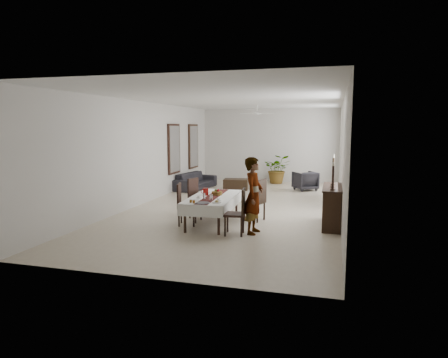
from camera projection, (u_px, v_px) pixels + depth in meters
The scene contains 85 objects.
floor at pixel (237, 207), 12.11m from camera, with size 6.00×12.00×0.00m, color beige.
ceiling at pixel (238, 100), 11.70m from camera, with size 6.00×12.00×0.02m, color silver.
wall_back at pixel (269, 145), 17.64m from camera, with size 6.00×0.02×3.20m, color silver.
wall_front at pixel (146, 179), 6.18m from camera, with size 6.00×0.02×3.20m, color silver.
wall_left at pixel (146, 153), 12.70m from camera, with size 0.02×12.00×3.20m, color silver.
wall_right at pixel (342, 156), 11.11m from camera, with size 0.02×12.00×3.20m, color silver.
dining_table_top at pixel (213, 198), 9.97m from camera, with size 0.90×2.17×0.05m, color black.
table_leg_fl at pixel (185, 219), 9.11m from camera, with size 0.06×0.06×0.63m, color black.
table_leg_fr at pixel (219, 221), 8.93m from camera, with size 0.06×0.06×0.63m, color black.
table_leg_bl at pixel (208, 203), 11.10m from camera, with size 0.06×0.06×0.63m, color black.
table_leg_br at pixel (236, 204), 10.92m from camera, with size 0.06×0.06×0.63m, color black.
tablecloth_top at pixel (213, 197), 9.97m from camera, with size 1.07×2.33×0.01m, color white.
tablecloth_drape_left at pixel (193, 201), 10.10m from camera, with size 0.01×2.33×0.27m, color white.
tablecloth_drape_right at pixel (234, 203), 9.87m from camera, with size 0.01×2.33×0.27m, color white.
tablecloth_drape_near at pixel (200, 211), 8.86m from camera, with size 1.07×0.01×0.27m, color white.
tablecloth_drape_far at pixel (223, 194), 11.10m from camera, with size 1.07×0.01×0.27m, color silver.
table_runner at pixel (213, 196), 9.97m from camera, with size 0.32×2.26×0.00m, color #571D18.
red_pitcher at pixel (206, 192), 10.13m from camera, with size 0.14×0.14×0.18m, color #940E0A.
pitcher_handle at pixel (203, 191), 10.15m from camera, with size 0.11×0.11×0.02m, color maroon.
wine_glass_near at pixel (211, 197), 9.36m from camera, with size 0.06×0.06×0.15m, color white.
wine_glass_mid at pixel (204, 197), 9.50m from camera, with size 0.06×0.06×0.15m, color silver.
teacup_right at pixel (218, 200), 9.38m from camera, with size 0.08×0.08×0.05m, color white.
saucer_right at pixel (218, 200), 9.38m from camera, with size 0.14×0.14×0.01m, color silver.
teacup_left at pixel (199, 197), 9.72m from camera, with size 0.08×0.08×0.05m, color white.
saucer_left at pixel (199, 198), 9.72m from camera, with size 0.14×0.14×0.01m, color silver.
plate_near_right at pixel (217, 203), 9.11m from camera, with size 0.22×0.22×0.01m, color silver.
bread_near_right at pixel (217, 201), 9.11m from camera, with size 0.08×0.08×0.08m, color tan.
plate_near_left at pixel (195, 200), 9.37m from camera, with size 0.22×0.22×0.01m, color white.
plate_far_left at pixel (207, 192), 10.51m from camera, with size 0.22×0.22×0.01m, color white.
serving_tray at pixel (203, 203), 9.05m from camera, with size 0.33×0.33×0.02m, color #3D3C41.
jam_jar_a at pixel (194, 202), 9.06m from camera, with size 0.06×0.06×0.07m, color brown.
jam_jar_b at pixel (191, 201), 9.13m from camera, with size 0.06×0.06×0.07m, color brown.
fruit_basket at pixel (217, 193), 10.17m from camera, with size 0.27×0.27×0.09m, color brown.
fruit_red at pixel (218, 190), 10.17m from camera, with size 0.08×0.08×0.08m, color #A11019.
fruit_green at pixel (216, 190), 10.19m from camera, with size 0.07×0.07×0.07m, color #4E7122.
chair_right_near_seat at pixel (234, 214), 8.94m from camera, with size 0.44×0.44×0.05m, color black.
chair_right_near_leg_fl at pixel (241, 227), 8.76m from camera, with size 0.04×0.04×0.44m, color black.
chair_right_near_leg_fr at pixel (243, 223), 9.12m from camera, with size 0.04×0.04×0.44m, color black.
chair_right_near_leg_bl at pixel (225, 227), 8.82m from camera, with size 0.04×0.04×0.44m, color black.
chair_right_near_leg_br at pixel (228, 223), 9.17m from camera, with size 0.04×0.04×0.44m, color black.
chair_right_near_back at pixel (243, 201), 8.86m from camera, with size 0.44×0.04×0.57m, color black.
chair_right_far_seat at pixel (254, 202), 10.30m from camera, with size 0.46×0.46×0.05m, color black.
chair_right_far_leg_fl at pixel (257, 214), 10.08m from camera, with size 0.05×0.05×0.46m, color black.
chair_right_far_leg_fr at pixel (264, 211), 10.39m from camera, with size 0.05×0.05×0.46m, color black.
chair_right_far_leg_bl at pixel (244, 212), 10.28m from camera, with size 0.05×0.05×0.46m, color black.
chair_right_far_leg_br at pixel (252, 210), 10.60m from camera, with size 0.05×0.05×0.46m, color black.
chair_right_far_back at pixel (262, 191), 10.15m from camera, with size 0.46×0.04×0.59m, color black.
chair_left_near_seat at pixel (187, 207), 9.82m from camera, with size 0.44×0.44×0.05m, color black.
chair_left_near_leg_fl at pixel (181, 215), 10.03m from camera, with size 0.04×0.04×0.43m, color black.
chair_left_near_leg_fr at pixel (179, 218), 9.68m from camera, with size 0.04×0.04×0.43m, color black.
chair_left_near_leg_bl at pixel (196, 215), 10.01m from camera, with size 0.04×0.04×0.43m, color black.
chair_left_near_leg_br at pixel (194, 218), 9.66m from camera, with size 0.04×0.04×0.43m, color black.
chair_left_near_back at pixel (179, 195), 9.79m from camera, with size 0.44×0.04×0.56m, color black.
chair_left_far_seat at pixel (199, 200), 10.62m from camera, with size 0.44×0.44×0.05m, color black.
chair_left_far_leg_fl at pixel (198, 208), 10.90m from camera, with size 0.04×0.04×0.44m, color black.
chair_left_far_leg_fr at pixel (190, 210), 10.59m from camera, with size 0.04×0.04×0.44m, color black.
chair_left_far_leg_bl at pixel (209, 209), 10.71m from camera, with size 0.04×0.04×0.44m, color black.
chair_left_far_leg_br at pixel (201, 211), 10.40m from camera, with size 0.04×0.04×0.44m, color black.
chair_left_far_back at pixel (193, 189), 10.69m from camera, with size 0.44×0.04×0.57m, color black.
woman at pixel (254, 196), 9.00m from camera, with size 0.63×0.42×1.74m, color gray.
sideboard_body at pixel (332, 207), 9.73m from camera, with size 0.42×1.57×0.94m, color black.
sideboard_top at pixel (333, 187), 9.66m from camera, with size 0.46×1.63×0.03m, color black.
candlestick_near_base at pixel (333, 190), 9.11m from camera, with size 0.10×0.10×0.03m, color black.
candlestick_near_shaft at pixel (333, 177), 9.07m from camera, with size 0.05×0.05×0.52m, color black.
candlestick_near_candle at pixel (333, 164), 9.03m from camera, with size 0.04×0.04×0.08m, color beige.
candlestick_mid_base at pixel (333, 187), 9.51m from camera, with size 0.10×0.10×0.03m, color black.
candlestick_mid_shaft at pixel (333, 172), 9.46m from camera, with size 0.05×0.05×0.68m, color black.
candlestick_mid_candle at pixel (334, 156), 9.41m from camera, with size 0.04×0.04×0.08m, color silver.
candlestick_far_base at pixel (333, 184), 9.91m from camera, with size 0.10×0.10×0.03m, color black.
candlestick_far_shaft at pixel (333, 172), 9.87m from camera, with size 0.05×0.05×0.58m, color black.
candlestick_far_candle at pixel (334, 159), 9.83m from camera, with size 0.04×0.04×0.08m, color beige.
sofa at pixel (196, 181), 15.64m from camera, with size 2.16×0.84×0.63m, color #252328.
armchair at pixel (305, 181), 15.26m from camera, with size 0.77×0.80×0.72m, color #29262C.
coffee_table at pixel (236, 184), 15.45m from camera, with size 0.93×0.62×0.41m, color black.
potted_plant at pixel (278, 169), 17.10m from camera, with size 1.11×0.97×1.24m, color #2D5622.
mirror_frame_near at pixel (174, 149), 14.80m from camera, with size 0.06×1.05×1.85m, color black.
mirror_glass_near at pixel (175, 149), 14.79m from camera, with size 0.01×0.90×1.70m, color silver.
mirror_frame_far at pixel (193, 146), 16.80m from camera, with size 0.06×1.05×1.85m, color black.
mirror_glass_far at pixel (194, 146), 16.79m from camera, with size 0.01×0.90×1.70m, color silver.
fan_rod at pixel (257, 108), 14.58m from camera, with size 0.04×0.04×0.20m, color white.
fan_hub at pixel (257, 113), 14.61m from camera, with size 0.16×0.16×0.08m, color silver.
fan_blade_n at pixel (259, 114), 14.94m from camera, with size 0.10×0.55×0.01m, color white.
fan_blade_s at pixel (255, 113), 14.27m from camera, with size 0.10×0.55×0.01m, color white.
fan_blade_e at pixel (266, 113), 14.51m from camera, with size 0.55×0.10×0.01m, color white.
fan_blade_w at pixel (248, 114), 14.70m from camera, with size 0.55×0.10×0.01m, color white.
Camera 1 is at (2.80, -11.58, 2.41)m, focal length 32.00 mm.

